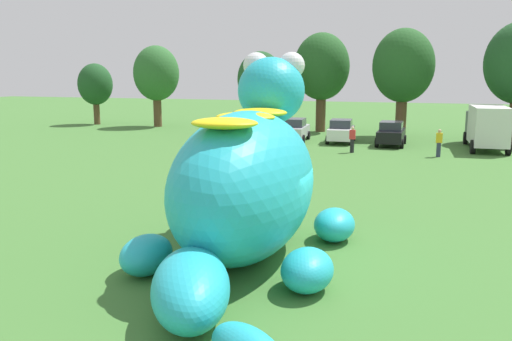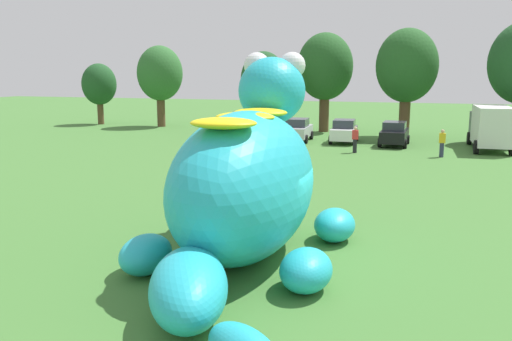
% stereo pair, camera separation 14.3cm
% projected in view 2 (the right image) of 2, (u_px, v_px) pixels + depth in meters
% --- Properties ---
extents(ground_plane, '(160.00, 160.00, 0.00)m').
position_uv_depth(ground_plane, '(289.00, 256.00, 15.34)').
color(ground_plane, '#427533').
extents(giant_inflatable_creature, '(6.07, 11.23, 5.84)m').
position_uv_depth(giant_inflatable_creature, '(246.00, 183.00, 15.02)').
color(giant_inflatable_creature, '#23B2C6').
rests_on(giant_inflatable_creature, ground).
extents(car_red, '(2.39, 4.31, 1.72)m').
position_uv_depth(car_red, '(250.00, 129.00, 41.32)').
color(car_red, red).
rests_on(car_red, ground).
extents(car_silver, '(2.09, 4.18, 1.72)m').
position_uv_depth(car_silver, '(298.00, 130.00, 40.45)').
color(car_silver, '#B7BABF').
rests_on(car_silver, ground).
extents(car_white, '(2.11, 4.19, 1.72)m').
position_uv_depth(car_white, '(344.00, 131.00, 39.58)').
color(car_white, white).
rests_on(car_white, ground).
extents(car_black, '(2.04, 4.15, 1.72)m').
position_uv_depth(car_black, '(394.00, 134.00, 37.96)').
color(car_black, black).
rests_on(car_black, ground).
extents(box_truck, '(2.51, 6.46, 2.95)m').
position_uv_depth(box_truck, '(490.00, 126.00, 35.85)').
color(box_truck, '#333842').
rests_on(box_truck, ground).
extents(tree_far_left, '(3.37, 3.37, 5.98)m').
position_uv_depth(tree_far_left, '(99.00, 85.00, 52.92)').
color(tree_far_left, brown).
rests_on(tree_far_left, ground).
extents(tree_left, '(4.28, 4.28, 7.60)m').
position_uv_depth(tree_left, '(160.00, 74.00, 50.50)').
color(tree_left, brown).
rests_on(tree_left, ground).
extents(tree_mid_left, '(3.87, 3.87, 6.88)m').
position_uv_depth(tree_mid_left, '(264.00, 80.00, 45.30)').
color(tree_mid_left, brown).
rests_on(tree_mid_left, ground).
extents(tree_centre_left, '(4.78, 4.78, 8.49)m').
position_uv_depth(tree_centre_left, '(325.00, 67.00, 46.05)').
color(tree_centre_left, brown).
rests_on(tree_centre_left, ground).
extents(tree_centre, '(4.82, 4.82, 8.55)m').
position_uv_depth(tree_centre, '(407.00, 66.00, 42.10)').
color(tree_centre, brown).
rests_on(tree_centre, ground).
extents(spectator_near_inflatable, '(0.38, 0.26, 1.71)m').
position_uv_depth(spectator_near_inflatable, '(355.00, 140.00, 34.64)').
color(spectator_near_inflatable, black).
rests_on(spectator_near_inflatable, ground).
extents(spectator_mid_field, '(0.38, 0.26, 1.71)m').
position_uv_depth(spectator_mid_field, '(442.00, 143.00, 32.88)').
color(spectator_mid_field, '#2D334C').
rests_on(spectator_mid_field, ground).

